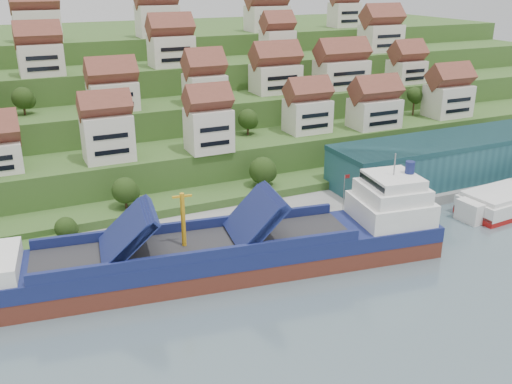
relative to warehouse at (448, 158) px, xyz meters
name	(u,v)px	position (x,y,z in m)	size (l,w,h in m)	color
ground	(289,258)	(-52.00, -17.00, -7.20)	(300.00, 300.00, 0.00)	slate
quay	(338,206)	(-32.00, -2.00, -6.10)	(180.00, 14.00, 2.20)	gray
hillside	(143,96)	(-52.00, 86.55, 3.46)	(260.00, 128.00, 31.00)	#2D4C1E
hillside_village	(182,75)	(-51.97, 42.98, 16.95)	(156.09, 63.23, 28.92)	silver
hillside_trees	(165,127)	(-62.02, 25.85, 8.30)	(133.96, 62.61, 28.79)	#264015
warehouse	(448,158)	(0.00, 0.00, 0.00)	(60.00, 15.00, 10.00)	#204F59
flagpole	(344,190)	(-33.89, -7.00, -0.32)	(1.28, 0.16, 8.00)	gray
cargo_ship	(223,254)	(-64.82, -17.01, -3.71)	(84.47, 24.10, 18.59)	#5E291C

